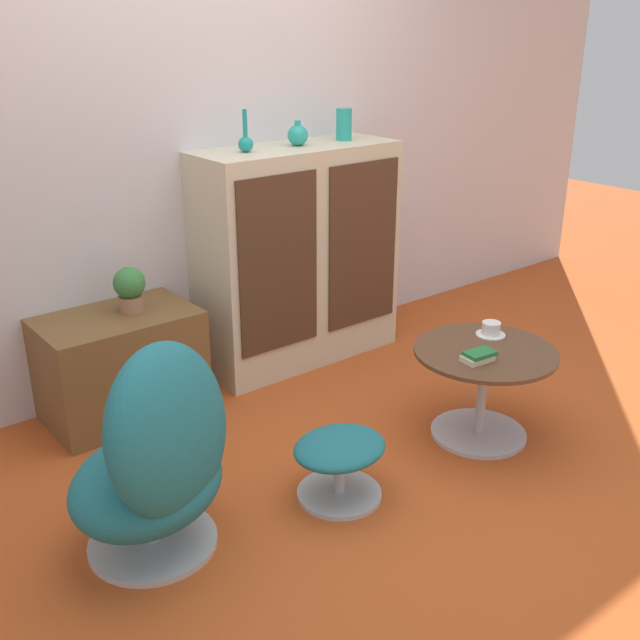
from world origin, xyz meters
The scene contains 13 objects.
ground_plane centered at (0.00, 0.00, 0.00)m, with size 12.00×12.00×0.00m, color #B74C1E.
wall_back centered at (0.00, 1.35, 1.30)m, with size 6.40×0.06×2.60m.
sideboard centered at (0.43, 1.11, 0.58)m, with size 1.11×0.43×1.16m.
tv_console centered at (-0.62, 1.10, 0.25)m, with size 0.71×0.46×0.50m.
egg_chair centered at (-0.94, 0.08, 0.37)m, with size 0.78×0.76×0.81m.
ottoman centered at (-0.26, -0.06, 0.18)m, with size 0.38×0.34×0.27m.
coffee_table centered at (0.54, -0.10, 0.27)m, with size 0.63×0.63×0.42m.
vase_leftmost centered at (0.13, 1.11, 1.22)m, with size 0.07×0.07×0.20m.
vase_inner_left centered at (0.44, 1.11, 1.22)m, with size 0.10×0.10×0.13m.
vase_inner_right centered at (0.75, 1.11, 1.25)m, with size 0.08×0.08×0.17m.
potted_plant centered at (-0.54, 1.10, 0.62)m, with size 0.15×0.15×0.21m.
teacup centered at (0.69, -0.01, 0.45)m, with size 0.13×0.13×0.06m.
book_stack centered at (0.43, -0.15, 0.45)m, with size 0.15×0.10×0.04m.
Camera 1 is at (-1.88, -1.97, 1.76)m, focal length 42.00 mm.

